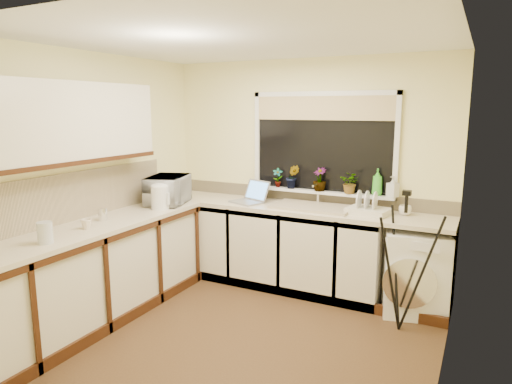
# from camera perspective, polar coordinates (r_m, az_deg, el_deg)

# --- Properties ---
(floor) EXTENTS (3.20, 3.20, 0.00)m
(floor) POSITION_cam_1_polar(r_m,az_deg,el_deg) (4.12, -1.99, -17.37)
(floor) COLOR #523920
(floor) RESTS_ON ground
(ceiling) EXTENTS (3.20, 3.20, 0.00)m
(ceiling) POSITION_cam_1_polar(r_m,az_deg,el_deg) (3.68, -2.24, 18.66)
(ceiling) COLOR white
(ceiling) RESTS_ON ground
(wall_back) EXTENTS (3.20, 0.00, 3.20)m
(wall_back) POSITION_cam_1_polar(r_m,az_deg,el_deg) (5.06, 6.17, 2.47)
(wall_back) COLOR #FEF4A9
(wall_back) RESTS_ON ground
(wall_front) EXTENTS (3.20, 0.00, 3.20)m
(wall_front) POSITION_cam_1_polar(r_m,az_deg,el_deg) (2.54, -18.82, -6.09)
(wall_front) COLOR #FEF4A9
(wall_front) RESTS_ON ground
(wall_left) EXTENTS (0.00, 3.00, 3.00)m
(wall_left) POSITION_cam_1_polar(r_m,az_deg,el_deg) (4.69, -19.46, 1.30)
(wall_left) COLOR #FEF4A9
(wall_left) RESTS_ON ground
(wall_right) EXTENTS (0.00, 3.00, 3.00)m
(wall_right) POSITION_cam_1_polar(r_m,az_deg,el_deg) (3.27, 23.29, -2.78)
(wall_right) COLOR #FEF4A9
(wall_right) RESTS_ON ground
(base_cabinet_back) EXTENTS (2.55, 0.60, 0.86)m
(base_cabinet_back) POSITION_cam_1_polar(r_m,az_deg,el_deg) (5.09, 1.34, -6.61)
(base_cabinet_back) COLOR silver
(base_cabinet_back) RESTS_ON floor
(base_cabinet_left) EXTENTS (0.54, 2.40, 0.86)m
(base_cabinet_left) POSITION_cam_1_polar(r_m,az_deg,el_deg) (4.47, -18.94, -9.64)
(base_cabinet_left) COLOR silver
(base_cabinet_left) RESTS_ON floor
(worktop_back) EXTENTS (3.20, 0.60, 0.04)m
(worktop_back) POSITION_cam_1_polar(r_m,az_deg,el_deg) (4.84, 4.83, -2.01)
(worktop_back) COLOR beige
(worktop_back) RESTS_ON base_cabinet_back
(worktop_left) EXTENTS (0.60, 2.40, 0.04)m
(worktop_left) POSITION_cam_1_polar(r_m,az_deg,el_deg) (4.34, -19.29, -4.05)
(worktop_left) COLOR beige
(worktop_left) RESTS_ON base_cabinet_left
(upper_cabinet) EXTENTS (0.28, 1.90, 0.70)m
(upper_cabinet) POSITION_cam_1_polar(r_m,az_deg,el_deg) (4.22, -22.86, 7.97)
(upper_cabinet) COLOR silver
(upper_cabinet) RESTS_ON wall_left
(splashback_left) EXTENTS (0.02, 2.40, 0.45)m
(splashback_left) POSITION_cam_1_polar(r_m,az_deg,el_deg) (4.50, -22.03, -0.53)
(splashback_left) COLOR beige
(splashback_left) RESTS_ON wall_left
(splashback_back) EXTENTS (3.20, 0.02, 0.14)m
(splashback_back) POSITION_cam_1_polar(r_m,az_deg,el_deg) (5.09, 6.07, -0.39)
(splashback_back) COLOR beige
(splashback_back) RESTS_ON wall_back
(window_glass) EXTENTS (1.50, 0.02, 1.00)m
(window_glass) POSITION_cam_1_polar(r_m,az_deg,el_deg) (4.94, 8.36, 6.02)
(window_glass) COLOR black
(window_glass) RESTS_ON wall_back
(window_blind) EXTENTS (1.50, 0.02, 0.25)m
(window_blind) POSITION_cam_1_polar(r_m,az_deg,el_deg) (4.90, 8.39, 10.37)
(window_blind) COLOR tan
(window_blind) RESTS_ON wall_back
(windowsill) EXTENTS (1.60, 0.14, 0.03)m
(windowsill) POSITION_cam_1_polar(r_m,az_deg,el_deg) (4.96, 8.00, 0.03)
(windowsill) COLOR white
(windowsill) RESTS_ON wall_back
(sink) EXTENTS (0.82, 0.46, 0.03)m
(sink) POSITION_cam_1_polar(r_m,az_deg,el_deg) (4.77, 7.06, -1.86)
(sink) COLOR tan
(sink) RESTS_ON worktop_back
(faucet) EXTENTS (0.03, 0.03, 0.24)m
(faucet) POSITION_cam_1_polar(r_m,az_deg,el_deg) (4.91, 7.81, -0.23)
(faucet) COLOR silver
(faucet) RESTS_ON worktop_back
(washing_machine) EXTENTS (0.68, 0.67, 0.80)m
(washing_machine) POSITION_cam_1_polar(r_m,az_deg,el_deg) (4.63, 19.24, -9.35)
(washing_machine) COLOR white
(washing_machine) RESTS_ON floor
(laptop) EXTENTS (0.43, 0.43, 0.23)m
(laptop) POSITION_cam_1_polar(r_m,az_deg,el_deg) (5.02, -0.62, -0.57)
(laptop) COLOR #929198
(laptop) RESTS_ON worktop_back
(kettle) EXTENTS (0.18, 0.18, 0.24)m
(kettle) POSITION_cam_1_polar(r_m,az_deg,el_deg) (4.77, -11.95, -0.70)
(kettle) COLOR white
(kettle) RESTS_ON worktop_left
(dish_rack) EXTENTS (0.44, 0.36, 0.06)m
(dish_rack) POSITION_cam_1_polar(r_m,az_deg,el_deg) (4.61, 13.93, -2.31)
(dish_rack) COLOR silver
(dish_rack) RESTS_ON worktop_back
(tripod) EXTENTS (0.63, 0.63, 1.25)m
(tripod) POSITION_cam_1_polar(r_m,az_deg,el_deg) (4.15, 17.93, -8.33)
(tripod) COLOR black
(tripod) RESTS_ON floor
(glass_jug) EXTENTS (0.12, 0.12, 0.17)m
(glass_jug) POSITION_cam_1_polar(r_m,az_deg,el_deg) (3.86, -24.95, -4.64)
(glass_jug) COLOR silver
(glass_jug) RESTS_ON worktop_left
(steel_jar) EXTENTS (0.08, 0.08, 0.11)m
(steel_jar) POSITION_cam_1_polar(r_m,az_deg,el_deg) (4.45, -18.68, -2.66)
(steel_jar) COLOR silver
(steel_jar) RESTS_ON worktop_left
(microwave) EXTENTS (0.52, 0.63, 0.30)m
(microwave) POSITION_cam_1_polar(r_m,az_deg,el_deg) (5.03, -10.99, 0.27)
(microwave) COLOR silver
(microwave) RESTS_ON worktop_left
(plant_a) EXTENTS (0.13, 0.11, 0.21)m
(plant_a) POSITION_cam_1_polar(r_m,az_deg,el_deg) (5.10, 2.73, 1.81)
(plant_a) COLOR #999999
(plant_a) RESTS_ON windowsill
(plant_b) EXTENTS (0.17, 0.16, 0.26)m
(plant_b) POSITION_cam_1_polar(r_m,az_deg,el_deg) (5.01, 4.60, 1.91)
(plant_b) COLOR #999999
(plant_b) RESTS_ON windowsill
(plant_c) EXTENTS (0.17, 0.17, 0.25)m
(plant_c) POSITION_cam_1_polar(r_m,az_deg,el_deg) (4.90, 7.98, 1.59)
(plant_c) COLOR #999999
(plant_c) RESTS_ON windowsill
(plant_d) EXTENTS (0.23, 0.21, 0.23)m
(plant_d) POSITION_cam_1_polar(r_m,az_deg,el_deg) (4.80, 11.77, 1.13)
(plant_d) COLOR #999999
(plant_d) RESTS_ON windowsill
(soap_bottle_green) EXTENTS (0.13, 0.13, 0.27)m
(soap_bottle_green) POSITION_cam_1_polar(r_m,az_deg,el_deg) (4.77, 14.98, 1.22)
(soap_bottle_green) COLOR green
(soap_bottle_green) RESTS_ON windowsill
(soap_bottle_clear) EXTENTS (0.13, 0.13, 0.21)m
(soap_bottle_clear) POSITION_cam_1_polar(r_m,az_deg,el_deg) (4.73, 16.79, 0.65)
(soap_bottle_clear) COLOR #999999
(soap_bottle_clear) RESTS_ON windowsill
(cup_back) EXTENTS (0.16, 0.16, 0.10)m
(cup_back) POSITION_cam_1_polar(r_m,az_deg,el_deg) (4.64, 18.19, -2.20)
(cup_back) COLOR silver
(cup_back) RESTS_ON worktop_back
(cup_left) EXTENTS (0.10, 0.10, 0.08)m
(cup_left) POSITION_cam_1_polar(r_m,az_deg,el_deg) (4.19, -20.52, -3.78)
(cup_left) COLOR beige
(cup_left) RESTS_ON worktop_left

